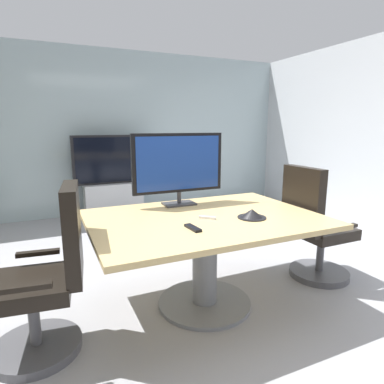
{
  "coord_description": "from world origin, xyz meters",
  "views": [
    {
      "loc": [
        -1.09,
        -2.31,
        1.45
      ],
      "look_at": [
        0.02,
        0.15,
        0.9
      ],
      "focal_mm": 30.53,
      "sensor_mm": 36.0,
      "label": 1
    }
  ],
  "objects_px": {
    "remote_control": "(193,228)",
    "tv_monitor": "(179,165)",
    "office_chair_right": "(314,233)",
    "conference_phone": "(252,214)",
    "wall_display_unit": "(113,190)",
    "conference_table": "(205,240)",
    "office_chair_left": "(47,285)"
  },
  "relations": [
    {
      "from": "conference_table",
      "to": "remote_control",
      "type": "relative_size",
      "value": 10.39
    },
    {
      "from": "office_chair_left",
      "to": "wall_display_unit",
      "type": "xyz_separation_m",
      "value": [
        1.01,
        3.07,
        -0.01
      ]
    },
    {
      "from": "conference_phone",
      "to": "remote_control",
      "type": "bearing_deg",
      "value": -172.76
    },
    {
      "from": "conference_table",
      "to": "office_chair_left",
      "type": "xyz_separation_m",
      "value": [
        -1.16,
        -0.08,
        -0.1
      ]
    },
    {
      "from": "conference_table",
      "to": "tv_monitor",
      "type": "distance_m",
      "value": 0.72
    },
    {
      "from": "conference_table",
      "to": "remote_control",
      "type": "height_order",
      "value": "remote_control"
    },
    {
      "from": "office_chair_left",
      "to": "wall_display_unit",
      "type": "height_order",
      "value": "wall_display_unit"
    },
    {
      "from": "office_chair_right",
      "to": "wall_display_unit",
      "type": "height_order",
      "value": "wall_display_unit"
    },
    {
      "from": "conference_table",
      "to": "conference_phone",
      "type": "relative_size",
      "value": 8.03
    },
    {
      "from": "office_chair_left",
      "to": "tv_monitor",
      "type": "bearing_deg",
      "value": 122.52
    },
    {
      "from": "conference_table",
      "to": "office_chair_right",
      "type": "height_order",
      "value": "office_chair_right"
    },
    {
      "from": "office_chair_right",
      "to": "conference_phone",
      "type": "bearing_deg",
      "value": 102.44
    },
    {
      "from": "wall_display_unit",
      "to": "conference_phone",
      "type": "xyz_separation_m",
      "value": [
        0.46,
        -3.17,
        0.34
      ]
    },
    {
      "from": "office_chair_left",
      "to": "office_chair_right",
      "type": "distance_m",
      "value": 2.32
    },
    {
      "from": "office_chair_right",
      "to": "tv_monitor",
      "type": "distance_m",
      "value": 1.44
    },
    {
      "from": "tv_monitor",
      "to": "conference_phone",
      "type": "distance_m",
      "value": 0.8
    },
    {
      "from": "office_chair_left",
      "to": "wall_display_unit",
      "type": "distance_m",
      "value": 3.23
    },
    {
      "from": "remote_control",
      "to": "tv_monitor",
      "type": "bearing_deg",
      "value": 71.07
    },
    {
      "from": "conference_table",
      "to": "office_chair_right",
      "type": "distance_m",
      "value": 1.16
    },
    {
      "from": "office_chair_right",
      "to": "conference_phone",
      "type": "height_order",
      "value": "office_chair_right"
    },
    {
      "from": "tv_monitor",
      "to": "office_chair_left",
      "type": "bearing_deg",
      "value": -154.32
    },
    {
      "from": "office_chair_left",
      "to": "conference_phone",
      "type": "relative_size",
      "value": 4.95
    },
    {
      "from": "conference_table",
      "to": "conference_phone",
      "type": "xyz_separation_m",
      "value": [
        0.31,
        -0.18,
        0.22
      ]
    },
    {
      "from": "office_chair_left",
      "to": "conference_phone",
      "type": "height_order",
      "value": "office_chair_left"
    },
    {
      "from": "conference_table",
      "to": "conference_phone",
      "type": "height_order",
      "value": "conference_phone"
    },
    {
      "from": "wall_display_unit",
      "to": "conference_phone",
      "type": "bearing_deg",
      "value": -81.78
    },
    {
      "from": "tv_monitor",
      "to": "remote_control",
      "type": "height_order",
      "value": "tv_monitor"
    },
    {
      "from": "remote_control",
      "to": "conference_phone",
      "type": "bearing_deg",
      "value": 2.84
    },
    {
      "from": "conference_table",
      "to": "tv_monitor",
      "type": "bearing_deg",
      "value": 94.59
    },
    {
      "from": "tv_monitor",
      "to": "remote_control",
      "type": "distance_m",
      "value": 0.81
    },
    {
      "from": "conference_phone",
      "to": "remote_control",
      "type": "relative_size",
      "value": 1.29
    },
    {
      "from": "conference_table",
      "to": "office_chair_left",
      "type": "bearing_deg",
      "value": -175.96
    }
  ]
}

